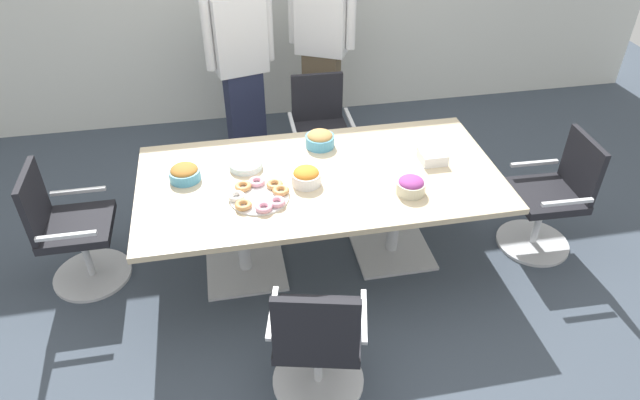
{
  "coord_description": "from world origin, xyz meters",
  "views": [
    {
      "loc": [
        -0.59,
        -3.06,
        2.86
      ],
      "look_at": [
        0.0,
        0.0,
        0.55
      ],
      "focal_mm": 31.74,
      "sensor_mm": 36.0,
      "label": 1
    }
  ],
  "objects_px": {
    "office_chair_2": "(551,201)",
    "person_standing_0": "(241,63)",
    "snack_bowl_cookies": "(320,139)",
    "snack_bowl_candy_mix": "(411,185)",
    "donut_platter": "(259,195)",
    "plate_stack": "(246,165)",
    "snack_bowl_pretzels": "(185,173)",
    "office_chair_0": "(71,234)",
    "office_chair_1": "(318,344)",
    "conference_table": "(320,191)",
    "person_standing_1": "(322,43)",
    "office_chair_3": "(320,136)",
    "snack_bowl_chips_orange": "(306,176)",
    "napkin_pile": "(432,156)"
  },
  "relations": [
    {
      "from": "office_chair_2",
      "to": "office_chair_3",
      "type": "relative_size",
      "value": 1.0
    },
    {
      "from": "snack_bowl_cookies",
      "to": "snack_bowl_candy_mix",
      "type": "bearing_deg",
      "value": -55.69
    },
    {
      "from": "office_chair_0",
      "to": "snack_bowl_pretzels",
      "type": "relative_size",
      "value": 4.43
    },
    {
      "from": "office_chair_1",
      "to": "office_chair_2",
      "type": "height_order",
      "value": "same"
    },
    {
      "from": "person_standing_0",
      "to": "person_standing_1",
      "type": "bearing_deg",
      "value": 176.5
    },
    {
      "from": "plate_stack",
      "to": "person_standing_1",
      "type": "bearing_deg",
      "value": 61.96
    },
    {
      "from": "snack_bowl_pretzels",
      "to": "snack_bowl_chips_orange",
      "type": "distance_m",
      "value": 0.8
    },
    {
      "from": "office_chair_2",
      "to": "person_standing_0",
      "type": "distance_m",
      "value": 2.76
    },
    {
      "from": "office_chair_3",
      "to": "person_standing_1",
      "type": "height_order",
      "value": "person_standing_1"
    },
    {
      "from": "conference_table",
      "to": "office_chair_0",
      "type": "bearing_deg",
      "value": 175.46
    },
    {
      "from": "office_chair_2",
      "to": "person_standing_0",
      "type": "height_order",
      "value": "person_standing_0"
    },
    {
      "from": "conference_table",
      "to": "person_standing_0",
      "type": "height_order",
      "value": "person_standing_0"
    },
    {
      "from": "person_standing_0",
      "to": "snack_bowl_candy_mix",
      "type": "distance_m",
      "value": 2.11
    },
    {
      "from": "conference_table",
      "to": "napkin_pile",
      "type": "height_order",
      "value": "napkin_pile"
    },
    {
      "from": "person_standing_1",
      "to": "snack_bowl_chips_orange",
      "type": "distance_m",
      "value": 1.87
    },
    {
      "from": "snack_bowl_chips_orange",
      "to": "plate_stack",
      "type": "bearing_deg",
      "value": 144.62
    },
    {
      "from": "snack_bowl_pretzels",
      "to": "plate_stack",
      "type": "relative_size",
      "value": 0.91
    },
    {
      "from": "office_chair_1",
      "to": "person_standing_0",
      "type": "height_order",
      "value": "person_standing_0"
    },
    {
      "from": "office_chair_2",
      "to": "plate_stack",
      "type": "xyz_separation_m",
      "value": [
        -2.17,
        0.33,
        0.37
      ]
    },
    {
      "from": "office_chair_3",
      "to": "snack_bowl_chips_orange",
      "type": "distance_m",
      "value": 1.27
    },
    {
      "from": "conference_table",
      "to": "office_chair_1",
      "type": "bearing_deg",
      "value": -101.53
    },
    {
      "from": "conference_table",
      "to": "snack_bowl_candy_mix",
      "type": "xyz_separation_m",
      "value": [
        0.53,
        -0.29,
        0.18
      ]
    },
    {
      "from": "office_chair_3",
      "to": "snack_bowl_chips_orange",
      "type": "xyz_separation_m",
      "value": [
        -0.32,
        -1.16,
        0.4
      ]
    },
    {
      "from": "office_chair_1",
      "to": "snack_bowl_cookies",
      "type": "bearing_deg",
      "value": 92.24
    },
    {
      "from": "donut_platter",
      "to": "snack_bowl_candy_mix",
      "type": "bearing_deg",
      "value": -7.52
    },
    {
      "from": "office_chair_1",
      "to": "person_standing_0",
      "type": "xyz_separation_m",
      "value": [
        -0.16,
        2.7,
        0.5
      ]
    },
    {
      "from": "person_standing_1",
      "to": "snack_bowl_pretzels",
      "type": "xyz_separation_m",
      "value": [
        -1.23,
        -1.61,
        -0.18
      ]
    },
    {
      "from": "office_chair_1",
      "to": "office_chair_2",
      "type": "bearing_deg",
      "value": 40.17
    },
    {
      "from": "donut_platter",
      "to": "plate_stack",
      "type": "xyz_separation_m",
      "value": [
        -0.06,
        0.36,
        0.0
      ]
    },
    {
      "from": "conference_table",
      "to": "snack_bowl_pretzels",
      "type": "bearing_deg",
      "value": 171.69
    },
    {
      "from": "snack_bowl_candy_mix",
      "to": "plate_stack",
      "type": "distance_m",
      "value": 1.12
    },
    {
      "from": "office_chair_2",
      "to": "plate_stack",
      "type": "height_order",
      "value": "office_chair_2"
    },
    {
      "from": "office_chair_2",
      "to": "person_standing_0",
      "type": "relative_size",
      "value": 0.52
    },
    {
      "from": "office_chair_2",
      "to": "snack_bowl_cookies",
      "type": "height_order",
      "value": "office_chair_2"
    },
    {
      "from": "office_chair_1",
      "to": "snack_bowl_candy_mix",
      "type": "height_order",
      "value": "office_chair_1"
    },
    {
      "from": "office_chair_1",
      "to": "napkin_pile",
      "type": "distance_m",
      "value": 1.57
    },
    {
      "from": "office_chair_2",
      "to": "plate_stack",
      "type": "relative_size",
      "value": 4.02
    },
    {
      "from": "office_chair_0",
      "to": "snack_bowl_candy_mix",
      "type": "height_order",
      "value": "office_chair_0"
    },
    {
      "from": "snack_bowl_cookies",
      "to": "snack_bowl_pretzels",
      "type": "bearing_deg",
      "value": -165.31
    },
    {
      "from": "napkin_pile",
      "to": "person_standing_1",
      "type": "bearing_deg",
      "value": 104.66
    },
    {
      "from": "office_chair_1",
      "to": "office_chair_0",
      "type": "bearing_deg",
      "value": 153.65
    },
    {
      "from": "office_chair_0",
      "to": "napkin_pile",
      "type": "xyz_separation_m",
      "value": [
        2.48,
        -0.1,
        0.38
      ]
    },
    {
      "from": "conference_table",
      "to": "snack_bowl_cookies",
      "type": "distance_m",
      "value": 0.43
    },
    {
      "from": "conference_table",
      "to": "office_chair_1",
      "type": "xyz_separation_m",
      "value": [
        -0.22,
        -1.09,
        -0.22
      ]
    },
    {
      "from": "snack_bowl_candy_mix",
      "to": "office_chair_1",
      "type": "bearing_deg",
      "value": -133.27
    },
    {
      "from": "snack_bowl_candy_mix",
      "to": "person_standing_0",
      "type": "bearing_deg",
      "value": 115.68
    },
    {
      "from": "snack_bowl_candy_mix",
      "to": "snack_bowl_cookies",
      "type": "bearing_deg",
      "value": 124.31
    },
    {
      "from": "office_chair_3",
      "to": "napkin_pile",
      "type": "distance_m",
      "value": 1.27
    },
    {
      "from": "conference_table",
      "to": "person_standing_1",
      "type": "distance_m",
      "value": 1.81
    },
    {
      "from": "snack_bowl_candy_mix",
      "to": "donut_platter",
      "type": "bearing_deg",
      "value": 172.48
    }
  ]
}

